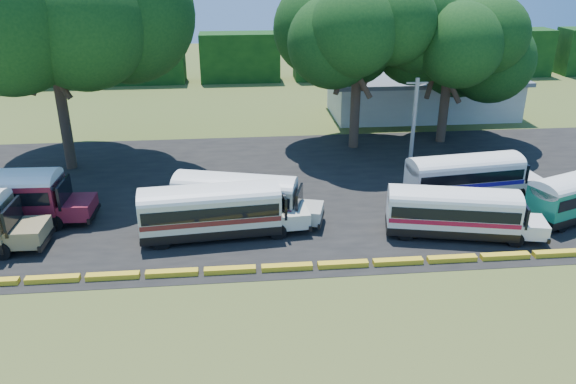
{
  "coord_description": "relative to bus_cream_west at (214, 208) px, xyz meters",
  "views": [
    {
      "loc": [
        -0.93,
        -24.48,
        15.58
      ],
      "look_at": [
        2.04,
        6.0,
        2.31
      ],
      "focal_mm": 35.0,
      "sensor_mm": 36.0,
      "label": 1
    }
  ],
  "objects": [
    {
      "name": "ground",
      "position": [
        2.35,
        -5.18,
        -1.83
      ],
      "size": [
        160.0,
        160.0,
        0.0
      ],
      "primitive_type": "plane",
      "color": "#38521B",
      "rests_on": "ground"
    },
    {
      "name": "asphalt_strip",
      "position": [
        3.35,
        6.82,
        -1.82
      ],
      "size": [
        64.0,
        24.0,
        0.02
      ],
      "primitive_type": "cube",
      "color": "black",
      "rests_on": "ground"
    },
    {
      "name": "curb",
      "position": [
        2.35,
        -4.18,
        -1.68
      ],
      "size": [
        53.7,
        0.45,
        0.3
      ],
      "color": "gold",
      "rests_on": "ground"
    },
    {
      "name": "terminal_building",
      "position": [
        20.35,
        24.82,
        0.21
      ],
      "size": [
        19.0,
        9.0,
        4.0
      ],
      "color": "beige",
      "rests_on": "ground"
    },
    {
      "name": "treeline_backdrop",
      "position": [
        2.35,
        42.82,
        1.17
      ],
      "size": [
        130.0,
        4.0,
        6.0
      ],
      "color": "black",
      "rests_on": "ground"
    },
    {
      "name": "bus_cream_west",
      "position": [
        0.0,
        0.0,
        0.0
      ],
      "size": [
        10.0,
        3.26,
        3.23
      ],
      "rotation": [
        0.0,
        0.0,
        0.09
      ],
      "color": "black",
      "rests_on": "ground"
    },
    {
      "name": "bus_cream_east",
      "position": [
        1.45,
        2.01,
        -0.12
      ],
      "size": [
        9.45,
        4.6,
        3.02
      ],
      "rotation": [
        0.0,
        0.0,
        -0.27
      ],
      "color": "black",
      "rests_on": "ground"
    },
    {
      "name": "bus_white_red",
      "position": [
        13.97,
        -1.31,
        -0.14
      ],
      "size": [
        9.36,
        4.17,
        2.99
      ],
      "rotation": [
        0.0,
        0.0,
        -0.22
      ],
      "color": "black",
      "rests_on": "ground"
    },
    {
      "name": "bus_white_blue",
      "position": [
        16.75,
        3.94,
        -0.09
      ],
      "size": [
        9.56,
        3.35,
        3.08
      ],
      "rotation": [
        0.0,
        0.0,
        0.11
      ],
      "color": "black",
      "rests_on": "ground"
    },
    {
      "name": "tree_center",
      "position": [
        11.45,
        15.32,
        8.41
      ],
      "size": [
        11.13,
        11.13,
        14.35
      ],
      "color": "#34281A",
      "rests_on": "ground"
    },
    {
      "name": "tree_east",
      "position": [
        19.4,
        16.04,
        6.79
      ],
      "size": [
        9.57,
        9.57,
        12.17
      ],
      "color": "#34281A",
      "rests_on": "ground"
    },
    {
      "name": "utility_pole",
      "position": [
        14.67,
        9.59,
        1.81
      ],
      "size": [
        1.6,
        0.3,
        7.06
      ],
      "color": "gray",
      "rests_on": "ground"
    }
  ]
}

